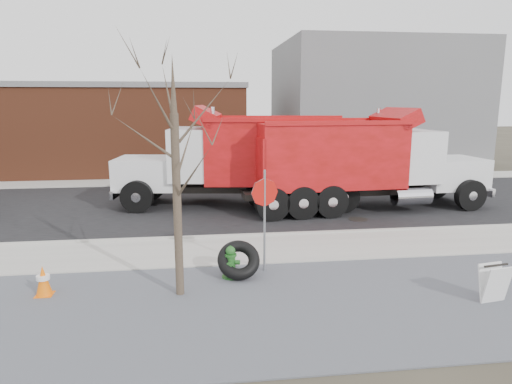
{
  "coord_description": "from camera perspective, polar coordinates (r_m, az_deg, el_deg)",
  "views": [
    {
      "loc": [
        -2.74,
        -12.25,
        4.25
      ],
      "look_at": [
        -0.92,
        1.85,
        1.4
      ],
      "focal_mm": 32.0,
      "sensor_mm": 36.0,
      "label": 1
    }
  ],
  "objects": [
    {
      "name": "curb",
      "position": [
        14.69,
        3.73,
        -5.29
      ],
      "size": [
        60.0,
        0.15,
        0.11
      ],
      "primitive_type": "cube",
      "color": "#9E9B93",
      "rests_on": "ground"
    },
    {
      "name": "far_sidewalk",
      "position": [
        24.77,
        -0.89,
        1.52
      ],
      "size": [
        60.0,
        2.0,
        0.06
      ],
      "primitive_type": "cube",
      "color": "#9E9B93",
      "rests_on": "ground"
    },
    {
      "name": "dump_truck_red_a",
      "position": [
        18.37,
        12.74,
        4.0
      ],
      "size": [
        9.9,
        3.3,
        3.93
      ],
      "rotation": [
        0.0,
        0.0,
        0.07
      ],
      "color": "black",
      "rests_on": "ground"
    },
    {
      "name": "gravel_verge",
      "position": [
        10.1,
        9.37,
        -13.61
      ],
      "size": [
        60.0,
        5.0,
        0.03
      ],
      "primitive_type": "cube",
      "color": "slate",
      "rests_on": "ground"
    },
    {
      "name": "fire_hydrant",
      "position": [
        11.2,
        -3.19,
        -8.93
      ],
      "size": [
        0.47,
        0.46,
        0.82
      ],
      "rotation": [
        0.0,
        0.0,
        -0.28
      ],
      "color": "#256125",
      "rests_on": "ground"
    },
    {
      "name": "truck_tire",
      "position": [
        11.19,
        -2.18,
        -8.49
      ],
      "size": [
        1.04,
        0.93,
        0.94
      ],
      "color": "black",
      "rests_on": "ground"
    },
    {
      "name": "building_grey",
      "position": [
        32.45,
        14.1,
        10.55
      ],
      "size": [
        12.0,
        10.0,
        8.0
      ],
      "color": "slate",
      "rests_on": "ground"
    },
    {
      "name": "ground",
      "position": [
        13.26,
        5.02,
        -7.41
      ],
      "size": [
        120.0,
        120.0,
        0.0
      ],
      "primitive_type": "plane",
      "color": "#383328",
      "rests_on": "ground"
    },
    {
      "name": "sidewalk",
      "position": [
        13.48,
        4.8,
        -6.95
      ],
      "size": [
        60.0,
        2.5,
        0.06
      ],
      "primitive_type": "cube",
      "color": "#9E9B93",
      "rests_on": "ground"
    },
    {
      "name": "dump_truck_red_b",
      "position": [
        18.45,
        -1.36,
        4.44
      ],
      "size": [
        9.74,
        3.86,
        4.01
      ],
      "rotation": [
        0.0,
        0.0,
        3.01
      ],
      "color": "black",
      "rests_on": "ground"
    },
    {
      "name": "stop_sign",
      "position": [
        11.21,
        1.08,
        -1.36
      ],
      "size": [
        0.69,
        0.22,
        2.61
      ],
      "rotation": [
        0.0,
        0.0,
        -0.11
      ],
      "color": "gray",
      "rests_on": "ground"
    },
    {
      "name": "sandwich_board",
      "position": [
        11.09,
        27.63,
        -10.06
      ],
      "size": [
        0.66,
        0.47,
        0.84
      ],
      "rotation": [
        0.0,
        0.0,
        0.16
      ],
      "color": "silver",
      "rests_on": "ground"
    },
    {
      "name": "building_brick",
      "position": [
        30.18,
        -21.45,
        7.53
      ],
      "size": [
        20.2,
        8.2,
        5.3
      ],
      "color": "brown",
      "rests_on": "ground"
    },
    {
      "name": "bare_tree",
      "position": [
        9.71,
        -10.07,
        5.52
      ],
      "size": [
        3.2,
        3.2,
        5.2
      ],
      "color": "#382D23",
      "rests_on": "ground"
    },
    {
      "name": "road",
      "position": [
        19.23,
        1.03,
        -1.41
      ],
      "size": [
        60.0,
        9.4,
        0.02
      ],
      "primitive_type": "cube",
      "color": "black",
      "rests_on": "ground"
    },
    {
      "name": "traffic_cone_near",
      "position": [
        11.25,
        -25.04,
        -10.04
      ],
      "size": [
        0.37,
        0.37,
        0.71
      ],
      "color": "#FF6A08",
      "rests_on": "ground"
    }
  ]
}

